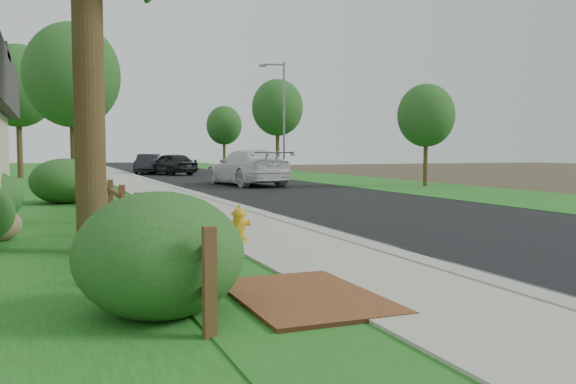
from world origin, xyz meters
name	(u,v)px	position (x,y,z in m)	size (l,w,h in m)	color
ground	(415,273)	(0.00, 0.00, 0.00)	(120.00, 120.00, 0.00)	#39311F
road	(193,175)	(4.60, 35.00, 0.01)	(8.00, 90.00, 0.02)	black
curb	(132,175)	(0.40, 35.00, 0.06)	(0.40, 90.00, 0.12)	gray
wet_gutter	(138,176)	(0.75, 35.00, 0.02)	(0.50, 90.00, 0.00)	black
sidewalk	(113,176)	(-0.90, 35.00, 0.05)	(2.20, 90.00, 0.10)	#AAA994
grass_strip	(83,176)	(-2.80, 35.00, 0.03)	(1.60, 90.00, 0.06)	#205317
verge_far	(284,174)	(11.50, 35.00, 0.02)	(6.00, 90.00, 0.04)	#205317
brick_patch	(304,299)	(-2.20, -1.00, 0.06)	(1.60, 2.40, 0.11)	brown
ranch_fence	(116,204)	(-3.60, 6.40, 0.62)	(0.12, 16.92, 1.10)	#462517
fire_hydrant	(239,225)	(-1.70, 3.26, 0.42)	(0.45, 0.37, 0.69)	orange
white_suv	(247,168)	(4.38, 21.77, 0.91)	(2.49, 6.12, 1.78)	silver
dark_car_mid	(171,164)	(3.17, 35.81, 0.80)	(1.84, 4.57, 1.56)	black
dark_car_far	(148,164)	(2.00, 38.42, 0.75)	(1.55, 4.45, 1.47)	black
streetlight	(282,112)	(10.45, 32.69, 4.49)	(1.80, 0.64, 7.92)	slate
shrub_a	(159,255)	(-3.90, -1.00, 0.69)	(1.83, 1.83, 1.37)	#1E4619
shrub_d	(64,181)	(-4.48, 14.00, 0.76)	(2.24, 2.24, 1.53)	#1E4619
tree_near_left	(72,75)	(-3.90, 20.68, 5.02)	(4.12, 4.12, 7.31)	#322314
tree_near_right	(426,116)	(12.11, 17.52, 3.46)	(2.77, 2.77, 4.99)	#322314
tree_mid_left	(18,86)	(-6.57, 34.02, 5.75)	(4.66, 4.66, 8.33)	#322314
tree_mid_right	(278,108)	(11.96, 37.57, 5.10)	(4.05, 4.05, 7.34)	#322314
tree_far_right	(224,125)	(9.00, 42.54, 3.85)	(2.99, 2.99, 5.51)	#322314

